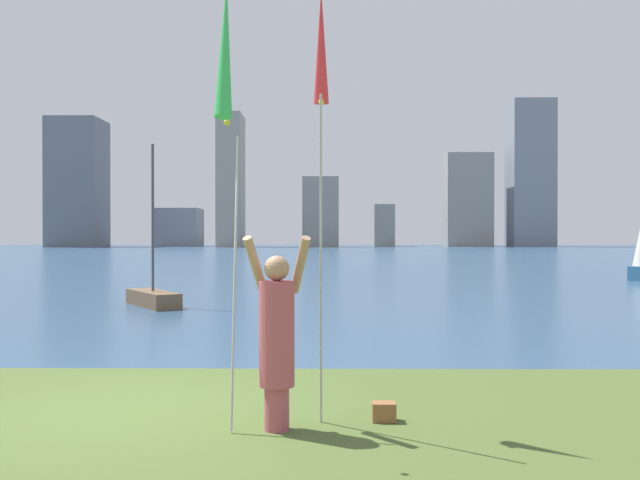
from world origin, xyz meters
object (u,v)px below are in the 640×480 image
person (277,334)px  kite_flag_right (321,58)px  kite_flag_left (225,58)px  sailboat_4 (153,296)px  bag (384,412)px

person → kite_flag_right: bearing=59.4°
person → kite_flag_left: bearing=-119.5°
kite_flag_left → kite_flag_right: size_ratio=0.95×
sailboat_4 → person: bearing=-69.6°
person → bag: 1.40m
kite_flag_left → bag: (1.50, 0.77, -3.42)m
bag → sailboat_4: 12.06m
kite_flag_right → sailboat_4: (-4.59, 10.73, -3.48)m
person → sailboat_4: (-4.16, 11.17, -0.67)m
person → sailboat_4: 11.94m
kite_flag_right → bag: (0.64, -0.13, -3.65)m
bag → person: bearing=-163.9°
kite_flag_left → kite_flag_right: 1.27m
person → sailboat_4: size_ratio=0.44×
person → kite_flag_left: 2.65m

